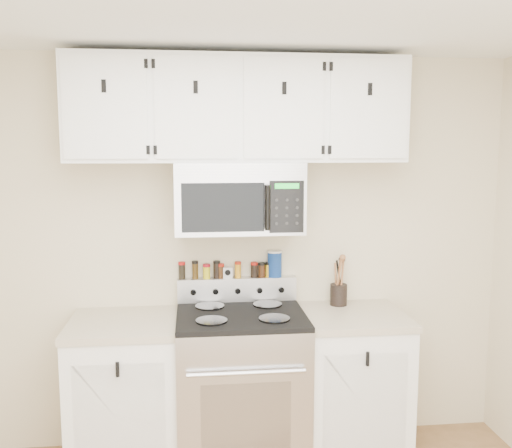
# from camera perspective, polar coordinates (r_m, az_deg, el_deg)

# --- Properties ---
(back_wall) EXTENTS (3.50, 0.01, 2.50)m
(back_wall) POSITION_cam_1_polar(r_m,az_deg,el_deg) (3.67, -1.96, -2.98)
(back_wall) COLOR beige
(back_wall) RESTS_ON floor
(range) EXTENTS (0.76, 0.65, 1.10)m
(range) POSITION_cam_1_polar(r_m,az_deg,el_deg) (3.60, -1.50, -15.97)
(range) COLOR #B7B7BA
(range) RESTS_ON floor
(base_cabinet_left) EXTENTS (0.64, 0.62, 0.92)m
(base_cabinet_left) POSITION_cam_1_polar(r_m,az_deg,el_deg) (3.64, -12.88, -16.31)
(base_cabinet_left) COLOR white
(base_cabinet_left) RESTS_ON floor
(base_cabinet_right) EXTENTS (0.64, 0.62, 0.92)m
(base_cabinet_right) POSITION_cam_1_polar(r_m,az_deg,el_deg) (3.74, 9.46, -15.52)
(base_cabinet_right) COLOR white
(base_cabinet_right) RESTS_ON floor
(microwave) EXTENTS (0.76, 0.44, 0.42)m
(microwave) POSITION_cam_1_polar(r_m,az_deg,el_deg) (3.43, -1.74, 2.67)
(microwave) COLOR #9E9EA3
(microwave) RESTS_ON back_wall
(upper_cabinets) EXTENTS (2.00, 0.35, 0.62)m
(upper_cabinets) POSITION_cam_1_polar(r_m,az_deg,el_deg) (3.45, -1.82, 11.35)
(upper_cabinets) COLOR white
(upper_cabinets) RESTS_ON back_wall
(utensil_crock) EXTENTS (0.11, 0.11, 0.32)m
(utensil_crock) POSITION_cam_1_polar(r_m,az_deg,el_deg) (3.73, 8.26, -6.83)
(utensil_crock) COLOR black
(utensil_crock) RESTS_ON base_cabinet_right
(kitchen_timer) EXTENTS (0.06, 0.05, 0.07)m
(kitchen_timer) POSITION_cam_1_polar(r_m,az_deg,el_deg) (3.66, -2.87, -4.86)
(kitchen_timer) COLOR silver
(kitchen_timer) RESTS_ON range
(salt_canister) EXTENTS (0.09, 0.09, 0.17)m
(salt_canister) POSITION_cam_1_polar(r_m,az_deg,el_deg) (3.68, 1.87, -3.98)
(salt_canister) COLOR navy
(salt_canister) RESTS_ON range
(spice_jar_0) EXTENTS (0.04, 0.04, 0.11)m
(spice_jar_0) POSITION_cam_1_polar(r_m,az_deg,el_deg) (3.65, -7.42, -4.63)
(spice_jar_0) COLOR black
(spice_jar_0) RESTS_ON range
(spice_jar_1) EXTENTS (0.04, 0.04, 0.11)m
(spice_jar_1) POSITION_cam_1_polar(r_m,az_deg,el_deg) (3.65, -6.10, -4.58)
(spice_jar_1) COLOR #3D2A0E
(spice_jar_1) RESTS_ON range
(spice_jar_2) EXTENTS (0.05, 0.05, 0.09)m
(spice_jar_2) POSITION_cam_1_polar(r_m,az_deg,el_deg) (3.65, -4.96, -4.73)
(spice_jar_2) COLOR gold
(spice_jar_2) RESTS_ON range
(spice_jar_3) EXTENTS (0.04, 0.04, 0.11)m
(spice_jar_3) POSITION_cam_1_polar(r_m,az_deg,el_deg) (3.65, -3.95, -4.56)
(spice_jar_3) COLOR black
(spice_jar_3) RESTS_ON range
(spice_jar_4) EXTENTS (0.04, 0.04, 0.09)m
(spice_jar_4) POSITION_cam_1_polar(r_m,az_deg,el_deg) (3.65, -3.55, -4.70)
(spice_jar_4) COLOR #40240F
(spice_jar_4) RESTS_ON range
(spice_jar_5) EXTENTS (0.04, 0.04, 0.10)m
(spice_jar_5) POSITION_cam_1_polar(r_m,az_deg,el_deg) (3.66, -1.82, -4.58)
(spice_jar_5) COLOR orange
(spice_jar_5) RESTS_ON range
(spice_jar_6) EXTENTS (0.05, 0.05, 0.10)m
(spice_jar_6) POSITION_cam_1_polar(r_m,az_deg,el_deg) (3.67, -0.18, -4.59)
(spice_jar_6) COLOR black
(spice_jar_6) RESTS_ON range
(spice_jar_7) EXTENTS (0.05, 0.05, 0.09)m
(spice_jar_7) POSITION_cam_1_polar(r_m,az_deg,el_deg) (3.67, 0.58, -4.59)
(spice_jar_7) COLOR #381D0D
(spice_jar_7) RESTS_ON range
(spice_jar_8) EXTENTS (0.04, 0.04, 0.10)m
(spice_jar_8) POSITION_cam_1_polar(r_m,az_deg,el_deg) (3.68, 1.25, -4.57)
(spice_jar_8) COLOR #C39217
(spice_jar_8) RESTS_ON range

